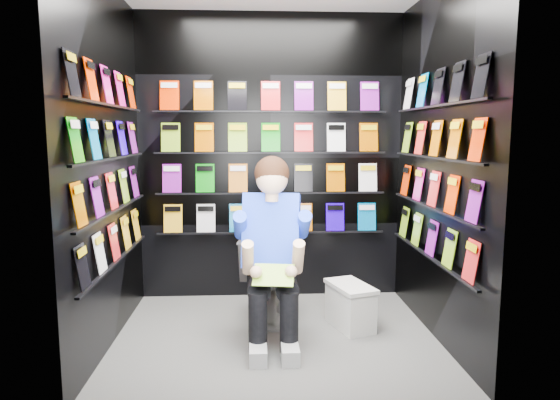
{
  "coord_description": "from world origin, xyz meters",
  "views": [
    {
      "loc": [
        -0.16,
        -3.59,
        1.53
      ],
      "look_at": [
        0.04,
        0.15,
        1.02
      ],
      "focal_mm": 32.0,
      "sensor_mm": 36.0,
      "label": 1
    }
  ],
  "objects": [
    {
      "name": "comics_back",
      "position": [
        0.0,
        0.97,
        1.31
      ],
      "size": [
        2.1,
        0.06,
        1.37
      ],
      "primitive_type": null,
      "color": "#F03000",
      "rests_on": "wall_back"
    },
    {
      "name": "wall_back",
      "position": [
        0.0,
        1.0,
        1.3
      ],
      "size": [
        2.4,
        0.04,
        2.6
      ],
      "primitive_type": "cube",
      "color": "black",
      "rests_on": "floor"
    },
    {
      "name": "floor",
      "position": [
        0.0,
        0.0,
        0.0
      ],
      "size": [
        2.4,
        2.4,
        0.0
      ],
      "primitive_type": "plane",
      "color": "#5A5A57",
      "rests_on": "ground"
    },
    {
      "name": "comics_left",
      "position": [
        -1.17,
        0.0,
        1.31
      ],
      "size": [
        0.06,
        1.7,
        1.37
      ],
      "primitive_type": null,
      "color": "#F03000",
      "rests_on": "wall_left"
    },
    {
      "name": "wall_left",
      "position": [
        -1.2,
        0.0,
        1.3
      ],
      "size": [
        0.04,
        2.0,
        2.6
      ],
      "primitive_type": "cube",
      "color": "black",
      "rests_on": "floor"
    },
    {
      "name": "held_comic",
      "position": [
        -0.03,
        -0.33,
        0.58
      ],
      "size": [
        0.3,
        0.2,
        0.12
      ],
      "primitive_type": "cube",
      "rotation": [
        -0.96,
        0.0,
        -0.15
      ],
      "color": "green",
      "rests_on": "reader"
    },
    {
      "name": "wall_front",
      "position": [
        0.0,
        -1.0,
        1.3
      ],
      "size": [
        2.4,
        0.04,
        2.6
      ],
      "primitive_type": "cube",
      "color": "black",
      "rests_on": "floor"
    },
    {
      "name": "reader",
      "position": [
        -0.03,
        0.02,
        0.8
      ],
      "size": [
        0.67,
        0.89,
        1.51
      ],
      "primitive_type": null,
      "rotation": [
        0.0,
        0.0,
        -0.15
      ],
      "color": "blue",
      "rests_on": "toilet"
    },
    {
      "name": "longbox",
      "position": [
        0.6,
        0.17,
        0.16
      ],
      "size": [
        0.35,
        0.48,
        0.32
      ],
      "primitive_type": "cube",
      "rotation": [
        0.0,
        0.0,
        0.32
      ],
      "color": "silver",
      "rests_on": "floor"
    },
    {
      "name": "longbox_lid",
      "position": [
        0.6,
        0.17,
        0.33
      ],
      "size": [
        0.38,
        0.5,
        0.03
      ],
      "primitive_type": "cube",
      "rotation": [
        0.0,
        0.0,
        0.32
      ],
      "color": "silver",
      "rests_on": "longbox"
    },
    {
      "name": "comics_right",
      "position": [
        1.17,
        0.0,
        1.31
      ],
      "size": [
        0.06,
        1.7,
        1.37
      ],
      "primitive_type": null,
      "color": "#F03000",
      "rests_on": "wall_right"
    },
    {
      "name": "toilet",
      "position": [
        -0.03,
        0.4,
        0.37
      ],
      "size": [
        0.52,
        0.8,
        0.73
      ],
      "primitive_type": "imported",
      "rotation": [
        0.0,
        0.0,
        3.0
      ],
      "color": "white",
      "rests_on": "floor"
    },
    {
      "name": "wall_right",
      "position": [
        1.2,
        0.0,
        1.3
      ],
      "size": [
        0.04,
        2.0,
        2.6
      ],
      "primitive_type": "cube",
      "color": "black",
      "rests_on": "floor"
    }
  ]
}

